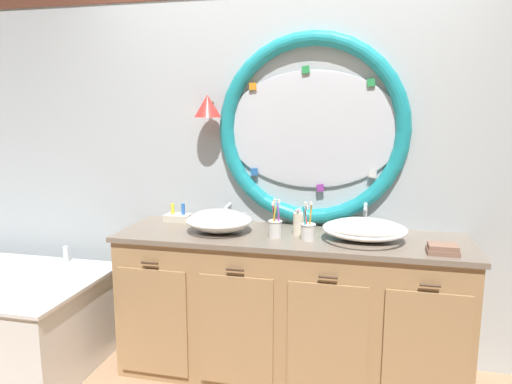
{
  "coord_description": "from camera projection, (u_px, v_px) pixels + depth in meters",
  "views": [
    {
      "loc": [
        0.51,
        -2.4,
        1.61
      ],
      "look_at": [
        -0.12,
        0.25,
        1.12
      ],
      "focal_mm": 33.42,
      "sensor_mm": 36.0,
      "label": 1
    }
  ],
  "objects": [
    {
      "name": "toiletry_basket",
      "position": [
        178.0,
        217.0,
        3.13
      ],
      "size": [
        0.16,
        0.11,
        0.12
      ],
      "color": "beige",
      "rests_on": "vanity_counter"
    },
    {
      "name": "toothbrush_holder_right",
      "position": [
        308.0,
        230.0,
        2.67
      ],
      "size": [
        0.09,
        0.09,
        0.23
      ],
      "color": "white",
      "rests_on": "vanity_counter"
    },
    {
      "name": "vanity_counter",
      "position": [
        289.0,
        305.0,
        2.86
      ],
      "size": [
        2.04,
        0.61,
        0.87
      ],
      "color": "tan",
      "rests_on": "ground_plane"
    },
    {
      "name": "toothbrush_holder_left",
      "position": [
        275.0,
        227.0,
        2.72
      ],
      "size": [
        0.08,
        0.08,
        0.22
      ],
      "color": "white",
      "rests_on": "vanity_counter"
    },
    {
      "name": "sink_basin_right",
      "position": [
        365.0,
        229.0,
        2.65
      ],
      "size": [
        0.47,
        0.47,
        0.13
      ],
      "color": "white",
      "rests_on": "vanity_counter"
    },
    {
      "name": "faucet_set_right",
      "position": [
        365.0,
        220.0,
        2.87
      ],
      "size": [
        0.23,
        0.15,
        0.17
      ],
      "color": "silver",
      "rests_on": "vanity_counter"
    },
    {
      "name": "soap_dispenser",
      "position": [
        298.0,
        223.0,
        2.79
      ],
      "size": [
        0.06,
        0.07,
        0.16
      ],
      "color": "#EFE5C6",
      "rests_on": "vanity_counter"
    },
    {
      "name": "back_wall_assembly",
      "position": [
        288.0,
        153.0,
        3.02
      ],
      "size": [
        6.4,
        0.26,
        2.6
      ],
      "color": "silver",
      "rests_on": "ground_plane"
    },
    {
      "name": "sink_basin_left",
      "position": [
        219.0,
        221.0,
        2.84
      ],
      "size": [
        0.4,
        0.4,
        0.14
      ],
      "color": "white",
      "rests_on": "vanity_counter"
    },
    {
      "name": "folded_hand_towel",
      "position": [
        443.0,
        249.0,
        2.42
      ],
      "size": [
        0.16,
        0.12,
        0.05
      ],
      "color": "#936B56",
      "rests_on": "vanity_counter"
    },
    {
      "name": "faucet_set_left",
      "position": [
        230.0,
        215.0,
        3.06
      ],
      "size": [
        0.24,
        0.12,
        0.13
      ],
      "color": "silver",
      "rests_on": "vanity_counter"
    }
  ]
}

